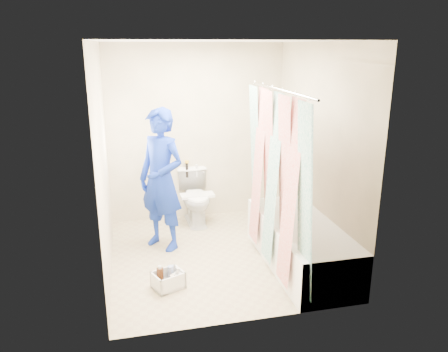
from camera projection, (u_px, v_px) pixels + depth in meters
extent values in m
plane|color=tan|center=(217.00, 255.00, 5.11)|extent=(2.60, 2.60, 0.00)
cube|color=white|center=(216.00, 41.00, 4.42)|extent=(2.40, 2.60, 0.02)
cube|color=beige|center=(197.00, 133.00, 5.98)|extent=(2.40, 0.02, 2.40)
cube|color=beige|center=(250.00, 194.00, 3.55)|extent=(2.40, 0.02, 2.40)
cube|color=beige|center=(103.00, 162.00, 4.51)|extent=(0.02, 2.60, 2.40)
cube|color=beige|center=(318.00, 150.00, 5.02)|extent=(0.02, 2.60, 2.40)
cube|color=white|center=(300.00, 244.00, 4.83)|extent=(0.70, 1.75, 0.50)
cube|color=white|center=(301.00, 227.00, 4.76)|extent=(0.58, 1.63, 0.06)
cylinder|color=silver|center=(277.00, 89.00, 4.26)|extent=(0.02, 1.90, 0.02)
cube|color=silver|center=(274.00, 180.00, 4.53)|extent=(0.06, 1.75, 1.80)
imported|color=white|center=(196.00, 197.00, 5.97)|extent=(0.43, 0.73, 0.73)
cube|color=white|center=(197.00, 195.00, 5.85)|extent=(0.46, 0.21, 0.03)
cylinder|color=black|center=(187.00, 170.00, 6.04)|extent=(0.04, 0.04, 0.22)
cylinder|color=gold|center=(187.00, 162.00, 6.00)|extent=(0.06, 0.06, 0.03)
cylinder|color=silver|center=(197.00, 171.00, 6.08)|extent=(0.03, 0.03, 0.18)
imported|color=#0F359C|center=(161.00, 180.00, 5.11)|extent=(0.72, 0.72, 1.69)
cube|color=silver|center=(168.00, 286.00, 4.42)|extent=(0.36, 0.33, 0.03)
cube|color=silver|center=(156.00, 284.00, 4.33)|extent=(0.11, 0.22, 0.17)
cube|color=silver|center=(180.00, 276.00, 4.48)|extent=(0.11, 0.22, 0.17)
cube|color=silver|center=(173.00, 285.00, 4.32)|extent=(0.28, 0.13, 0.17)
cube|color=silver|center=(163.00, 276.00, 4.49)|extent=(0.28, 0.13, 0.17)
cylinder|color=#3C1D0C|center=(160.00, 277.00, 4.38)|extent=(0.07, 0.07, 0.19)
cylinder|color=white|center=(171.00, 274.00, 4.47)|extent=(0.06, 0.06, 0.17)
cylinder|color=beige|center=(172.00, 281.00, 4.38)|extent=(0.04, 0.04, 0.13)
cylinder|color=#3C1D0C|center=(165.00, 287.00, 4.33)|extent=(0.06, 0.06, 0.06)
cylinder|color=gold|center=(165.00, 284.00, 4.32)|extent=(0.06, 0.06, 0.01)
imported|color=silver|center=(178.00, 276.00, 4.41)|extent=(0.12, 0.12, 0.19)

